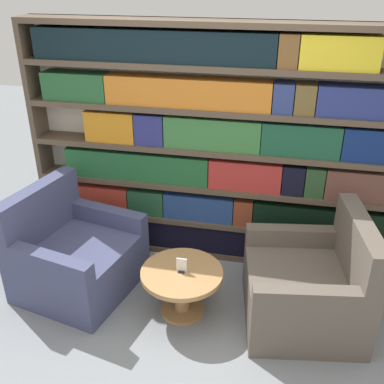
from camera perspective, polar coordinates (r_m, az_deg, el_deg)
ground_plane at (r=3.60m, az=-1.29°, el=-18.52°), size 14.00×14.00×0.00m
bookshelf at (r=4.06m, az=2.79°, el=5.23°), size 3.38×0.30×2.17m
armchair_left at (r=4.06m, az=-14.68°, el=-7.92°), size 1.05×1.08×0.91m
armchair_right at (r=3.71m, az=14.60°, el=-11.63°), size 1.01×1.04×0.91m
coffee_table at (r=3.66m, az=-1.29°, el=-11.45°), size 0.66×0.66×0.40m
table_sign at (r=3.56m, az=-1.31°, el=-9.39°), size 0.08×0.06×0.12m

